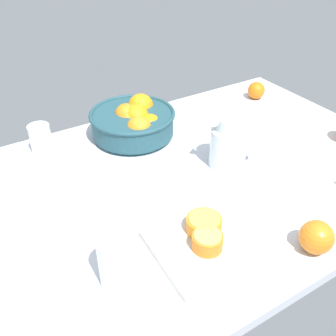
{
  "coord_description": "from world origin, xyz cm",
  "views": [
    {
      "loc": [
        -43.61,
        -72.25,
        65.21
      ],
      "look_at": [
        -1.12,
        -3.41,
        8.25
      ],
      "focal_mm": 41.81,
      "sensor_mm": 36.0,
      "label": 1
    }
  ],
  "objects_px": {
    "second_glass": "(41,141)",
    "orange_half_0": "(207,241)",
    "fruit_bowl": "(134,122)",
    "orange_half_1": "(204,224)",
    "juice_glass": "(118,263)",
    "loose_orange_0": "(316,237)",
    "cutting_board": "(215,242)",
    "loose_orange_3": "(256,90)",
    "juice_pitcher": "(228,147)"
  },
  "relations": [
    {
      "from": "fruit_bowl",
      "to": "orange_half_0",
      "type": "height_order",
      "value": "fruit_bowl"
    },
    {
      "from": "loose_orange_0",
      "to": "cutting_board",
      "type": "bearing_deg",
      "value": 144.53
    },
    {
      "from": "fruit_bowl",
      "to": "cutting_board",
      "type": "bearing_deg",
      "value": -97.82
    },
    {
      "from": "orange_half_1",
      "to": "loose_orange_0",
      "type": "bearing_deg",
      "value": -42.01
    },
    {
      "from": "juice_pitcher",
      "to": "cutting_board",
      "type": "xyz_separation_m",
      "value": [
        -0.23,
        -0.24,
        -0.05
      ]
    },
    {
      "from": "loose_orange_3",
      "to": "juice_pitcher",
      "type": "bearing_deg",
      "value": -141.96
    },
    {
      "from": "loose_orange_3",
      "to": "second_glass",
      "type": "bearing_deg",
      "value": 176.29
    },
    {
      "from": "cutting_board",
      "to": "orange_half_1",
      "type": "xyz_separation_m",
      "value": [
        -0.0,
        0.04,
        0.03
      ]
    },
    {
      "from": "fruit_bowl",
      "to": "juice_pitcher",
      "type": "relative_size",
      "value": 1.68
    },
    {
      "from": "juice_pitcher",
      "to": "loose_orange_0",
      "type": "relative_size",
      "value": 2.14
    },
    {
      "from": "juice_pitcher",
      "to": "second_glass",
      "type": "distance_m",
      "value": 0.56
    },
    {
      "from": "juice_pitcher",
      "to": "loose_orange_0",
      "type": "height_order",
      "value": "juice_pitcher"
    },
    {
      "from": "fruit_bowl",
      "to": "loose_orange_0",
      "type": "relative_size",
      "value": 3.59
    },
    {
      "from": "second_glass",
      "to": "loose_orange_0",
      "type": "bearing_deg",
      "value": -61.37
    },
    {
      "from": "fruit_bowl",
      "to": "orange_half_1",
      "type": "relative_size",
      "value": 3.35
    },
    {
      "from": "fruit_bowl",
      "to": "orange_half_1",
      "type": "height_order",
      "value": "fruit_bowl"
    },
    {
      "from": "juice_pitcher",
      "to": "fruit_bowl",
      "type": "bearing_deg",
      "value": 118.19
    },
    {
      "from": "loose_orange_3",
      "to": "fruit_bowl",
      "type": "bearing_deg",
      "value": -178.89
    },
    {
      "from": "cutting_board",
      "to": "loose_orange_3",
      "type": "bearing_deg",
      "value": 41.48
    },
    {
      "from": "juice_glass",
      "to": "juice_pitcher",
      "type": "bearing_deg",
      "value": 25.47
    },
    {
      "from": "orange_half_1",
      "to": "loose_orange_3",
      "type": "distance_m",
      "value": 0.79
    },
    {
      "from": "fruit_bowl",
      "to": "orange_half_0",
      "type": "relative_size",
      "value": 3.97
    },
    {
      "from": "orange_half_0",
      "to": "loose_orange_0",
      "type": "height_order",
      "value": "loose_orange_0"
    },
    {
      "from": "second_glass",
      "to": "orange_half_0",
      "type": "height_order",
      "value": "second_glass"
    },
    {
      "from": "loose_orange_0",
      "to": "loose_orange_3",
      "type": "height_order",
      "value": "loose_orange_0"
    },
    {
      "from": "fruit_bowl",
      "to": "second_glass",
      "type": "bearing_deg",
      "value": 167.43
    },
    {
      "from": "juice_pitcher",
      "to": "juice_glass",
      "type": "distance_m",
      "value": 0.5
    },
    {
      "from": "juice_pitcher",
      "to": "orange_half_1",
      "type": "relative_size",
      "value": 1.99
    },
    {
      "from": "cutting_board",
      "to": "juice_pitcher",
      "type": "bearing_deg",
      "value": 46.54
    },
    {
      "from": "juice_glass",
      "to": "orange_half_0",
      "type": "xyz_separation_m",
      "value": [
        0.2,
        -0.03,
        -0.02
      ]
    },
    {
      "from": "juice_pitcher",
      "to": "cutting_board",
      "type": "distance_m",
      "value": 0.33
    },
    {
      "from": "fruit_bowl",
      "to": "loose_orange_0",
      "type": "height_order",
      "value": "fruit_bowl"
    },
    {
      "from": "orange_half_1",
      "to": "loose_orange_3",
      "type": "relative_size",
      "value": 1.26
    },
    {
      "from": "loose_orange_0",
      "to": "loose_orange_3",
      "type": "relative_size",
      "value": 1.17
    },
    {
      "from": "fruit_bowl",
      "to": "orange_half_0",
      "type": "xyz_separation_m",
      "value": [
        -0.1,
        -0.53,
        -0.02
      ]
    },
    {
      "from": "orange_half_1",
      "to": "loose_orange_3",
      "type": "xyz_separation_m",
      "value": [
        0.61,
        0.5,
        -0.0
      ]
    },
    {
      "from": "fruit_bowl",
      "to": "second_glass",
      "type": "height_order",
      "value": "fruit_bowl"
    },
    {
      "from": "second_glass",
      "to": "orange_half_1",
      "type": "bearing_deg",
      "value": -69.34
    },
    {
      "from": "fruit_bowl",
      "to": "cutting_board",
      "type": "height_order",
      "value": "fruit_bowl"
    },
    {
      "from": "juice_glass",
      "to": "loose_orange_0",
      "type": "height_order",
      "value": "juice_glass"
    },
    {
      "from": "juice_glass",
      "to": "loose_orange_3",
      "type": "relative_size",
      "value": 1.84
    },
    {
      "from": "second_glass",
      "to": "loose_orange_0",
      "type": "relative_size",
      "value": 1.19
    },
    {
      "from": "fruit_bowl",
      "to": "juice_glass",
      "type": "xyz_separation_m",
      "value": [
        -0.3,
        -0.5,
        -0.0
      ]
    },
    {
      "from": "fruit_bowl",
      "to": "orange_half_0",
      "type": "distance_m",
      "value": 0.54
    },
    {
      "from": "orange_half_0",
      "to": "loose_orange_3",
      "type": "distance_m",
      "value": 0.84
    },
    {
      "from": "cutting_board",
      "to": "loose_orange_0",
      "type": "relative_size",
      "value": 3.65
    },
    {
      "from": "juice_pitcher",
      "to": "loose_orange_0",
      "type": "distance_m",
      "value": 0.37
    },
    {
      "from": "loose_orange_0",
      "to": "loose_orange_3",
      "type": "distance_m",
      "value": 0.79
    },
    {
      "from": "loose_orange_0",
      "to": "loose_orange_3",
      "type": "bearing_deg",
      "value": 57.22
    },
    {
      "from": "cutting_board",
      "to": "loose_orange_3",
      "type": "height_order",
      "value": "loose_orange_3"
    }
  ]
}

